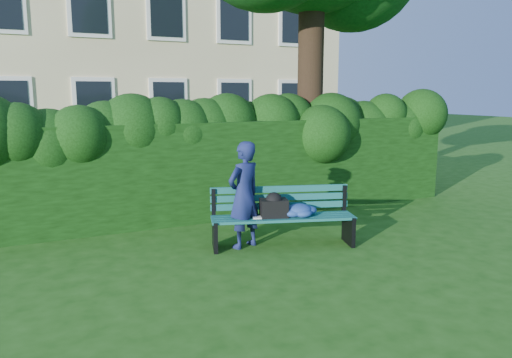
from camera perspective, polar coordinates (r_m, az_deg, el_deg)
name	(u,v)px	position (r m, az deg, el deg)	size (l,w,h in m)	color
ground	(273,246)	(7.73, 1.92, -7.65)	(80.00, 80.00, 0.00)	#1C4910
hedge	(220,169)	(9.49, -4.14, 1.19)	(10.00, 1.00, 1.80)	black
park_bench	(284,213)	(7.63, 3.24, -3.91)	(2.24, 1.17, 0.89)	#0E493F
man_reading	(244,195)	(7.48, -1.38, -1.83)	(0.59, 0.39, 1.62)	#171F50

